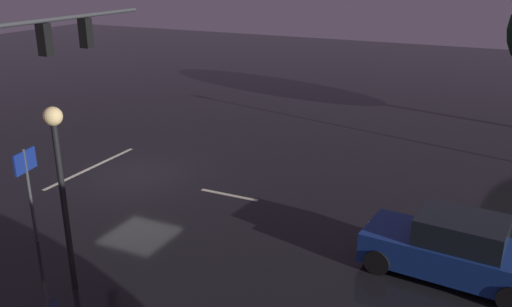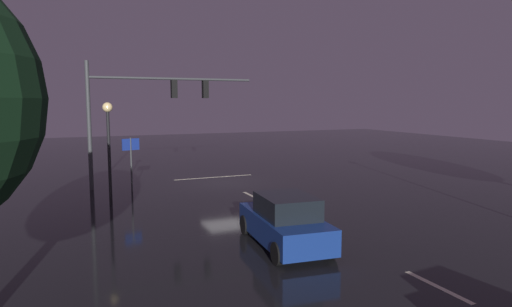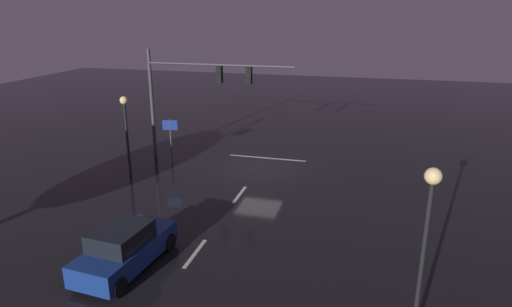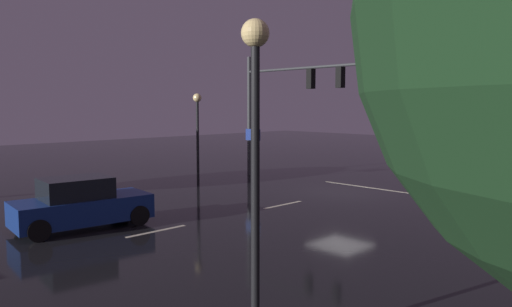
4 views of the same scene
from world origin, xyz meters
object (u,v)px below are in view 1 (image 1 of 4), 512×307
Objects in this scene: street_lamp_right_kerb at (59,164)px; route_sign at (27,176)px; car_approaching at (452,248)px; traffic_signal_assembly at (6,71)px.

route_sign is (-1.31, -2.66, -1.24)m from street_lamp_right_kerb.
route_sign is at bearing -73.42° from car_approaching.
car_approaching is (-2.19, 12.51, -3.88)m from traffic_signal_assembly.
car_approaching is 0.97× the size of street_lamp_right_kerb.
route_sign is (3.27, -10.99, 1.25)m from car_approaching.
traffic_signal_assembly reaches higher than street_lamp_right_kerb.
street_lamp_right_kerb reaches higher than route_sign.
traffic_signal_assembly reaches higher than route_sign.
car_approaching is at bearing 118.84° from street_lamp_right_kerb.
car_approaching is at bearing 106.58° from route_sign.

